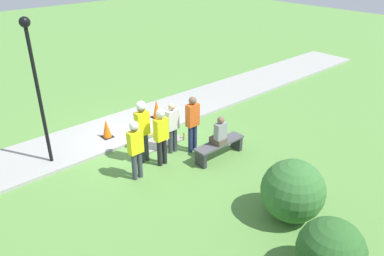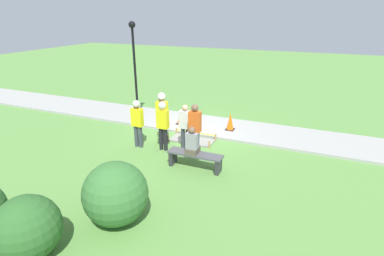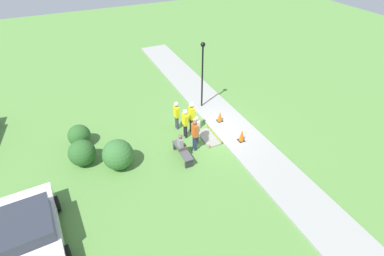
% 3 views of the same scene
% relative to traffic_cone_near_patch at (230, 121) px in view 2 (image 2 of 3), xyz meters
% --- Properties ---
extents(ground_plane, '(60.00, 60.00, 0.00)m').
position_rel_traffic_cone_near_patch_xyz_m(ground_plane, '(1.43, 0.95, -0.45)').
color(ground_plane, '#5B8E42').
extents(sidewalk, '(28.00, 2.32, 0.10)m').
position_rel_traffic_cone_near_patch_xyz_m(sidewalk, '(1.43, -0.21, -0.40)').
color(sidewalk, '#9E9E99').
rests_on(sidewalk, ground_plane).
extents(wet_concrete_patch, '(1.70, 0.80, 0.28)m').
position_rel_traffic_cone_near_patch_xyz_m(wet_concrete_patch, '(1.07, 1.46, -0.42)').
color(wet_concrete_patch, gray).
rests_on(wet_concrete_patch, ground_plane).
extents(traffic_cone_near_patch, '(0.34, 0.34, 0.71)m').
position_rel_traffic_cone_near_patch_xyz_m(traffic_cone_near_patch, '(0.00, 0.00, 0.00)').
color(traffic_cone_near_patch, black).
rests_on(traffic_cone_near_patch, sidewalk).
extents(traffic_cone_far_patch, '(0.34, 0.34, 0.64)m').
position_rel_traffic_cone_near_patch_xyz_m(traffic_cone_far_patch, '(2.15, 0.14, -0.04)').
color(traffic_cone_far_patch, black).
rests_on(traffic_cone_far_patch, sidewalk).
extents(park_bench, '(1.74, 0.44, 0.52)m').
position_rel_traffic_cone_near_patch_xyz_m(park_bench, '(0.17, 3.39, -0.09)').
color(park_bench, '#2D2D33').
rests_on(park_bench, ground_plane).
extents(person_seated_on_bench, '(0.36, 0.44, 0.89)m').
position_rel_traffic_cone_near_patch_xyz_m(person_seated_on_bench, '(0.24, 3.44, 0.42)').
color(person_seated_on_bench, brown).
rests_on(person_seated_on_bench, park_bench).
extents(worker_supervisor, '(0.40, 0.26, 1.78)m').
position_rel_traffic_cone_near_patch_xyz_m(worker_supervisor, '(1.71, 2.56, 0.61)').
color(worker_supervisor, black).
rests_on(worker_supervisor, ground_plane).
extents(worker_assistant, '(0.40, 0.25, 1.75)m').
position_rel_traffic_cone_near_patch_xyz_m(worker_assistant, '(2.66, 2.67, 0.59)').
color(worker_assistant, '#383D47').
rests_on(worker_assistant, ground_plane).
extents(worker_trainee, '(0.40, 0.28, 1.94)m').
position_rel_traffic_cone_near_patch_xyz_m(worker_trainee, '(2.00, 2.05, 0.73)').
color(worker_trainee, '#383D47').
rests_on(worker_trainee, ground_plane).
extents(bystander_in_orange_shirt, '(0.40, 0.24, 1.82)m').
position_rel_traffic_cone_near_patch_xyz_m(bystander_in_orange_shirt, '(0.52, 2.56, 0.59)').
color(bystander_in_orange_shirt, navy).
rests_on(bystander_in_orange_shirt, ground_plane).
extents(bystander_in_gray_shirt, '(0.40, 0.22, 1.64)m').
position_rel_traffic_cone_near_patch_xyz_m(bystander_in_gray_shirt, '(1.02, 2.20, 0.47)').
color(bystander_in_gray_shirt, '#383D47').
rests_on(bystander_in_gray_shirt, ground_plane).
extents(lamppost_near, '(0.28, 0.28, 4.16)m').
position_rel_traffic_cone_near_patch_xyz_m(lamppost_near, '(4.15, 0.35, 2.35)').
color(lamppost_near, black).
rests_on(lamppost_near, sidewalk).
extents(shrub_rounded_near, '(1.31, 1.31, 1.31)m').
position_rel_traffic_cone_near_patch_xyz_m(shrub_rounded_near, '(1.84, 8.00, 0.21)').
color(shrub_rounded_near, '#2D6028').
rests_on(shrub_rounded_near, ground_plane).
extents(shrub_rounded_mid, '(1.49, 1.49, 1.49)m').
position_rel_traffic_cone_near_patch_xyz_m(shrub_rounded_mid, '(0.87, 6.45, 0.30)').
color(shrub_rounded_mid, '#387033').
rests_on(shrub_rounded_mid, ground_plane).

